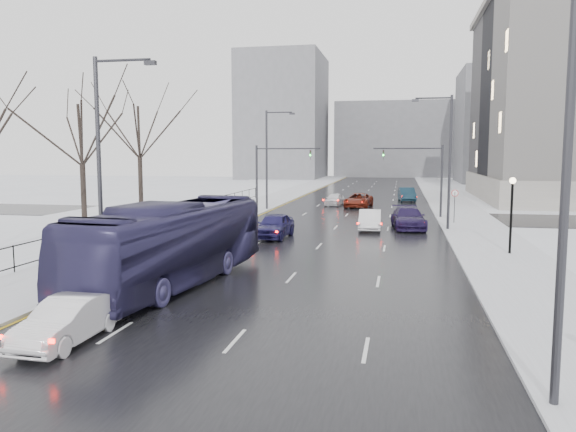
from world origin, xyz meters
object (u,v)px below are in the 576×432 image
Objects in this scene: bus at (173,243)px; sedan_right_near at (370,220)px; sedan_left_near at (68,321)px; streetlight_l_far at (269,155)px; tree_park_d at (85,232)px; tree_park_e at (142,217)px; streetlight_r_near at (555,161)px; sedan_right_distant at (407,194)px; lamppost_r_mid at (512,204)px; streetlight_l_near at (103,157)px; mast_signal_right at (429,172)px; sedan_right_cross at (359,200)px; sedan_right_far at (408,218)px; mast_signal_left at (268,171)px; streetlight_r_mid at (447,155)px; no_uturn_sign at (455,196)px; sedan_center_near at (274,225)px; sedan_center_far at (335,199)px.

sedan_right_near is (7.48, 19.41, -1.07)m from bus.
sedan_right_near reaches higher than sedan_left_near.
streetlight_l_far reaches higher than sedan_right_near.
tree_park_e reaches higher than tree_park_d.
streetlight_r_near is 2.01× the size of sedan_right_distant.
streetlight_l_near is at bearing -152.45° from lamppost_r_mid.
lamppost_r_mid is 0.66× the size of mast_signal_right.
sedan_right_distant reaches higher than sedan_right_cross.
tree_park_e reaches higher than sedan_right_far.
lamppost_r_mid is 25.71m from mast_signal_left.
streetlight_r_mid is 8.18m from mast_signal_right.
mast_signal_left is (0.84, 28.00, -1.51)m from streetlight_l_near.
sedan_left_near is at bearing -86.21° from mast_signal_left.
sedan_center_near is (-12.70, -10.09, -1.43)m from no_uturn_sign.
bus is at bearing -113.17° from mast_signal_right.
tree_park_e is 5.00× the size of no_uturn_sign.
tree_park_d is 0.93× the size of tree_park_e.
no_uturn_sign is 0.48× the size of sedan_right_far.
streetlight_r_near is 1.86× the size of sedan_right_cross.
sedan_center_far is (-4.91, 19.17, -0.07)m from sedan_right_near.
streetlight_r_near and streetlight_l_near have the same top height.
streetlight_r_near is 0.76× the size of bus.
mast_signal_left is 36.40m from sedan_left_near.
no_uturn_sign is (27.40, 0.00, 2.30)m from tree_park_e.
tree_park_d is 29.05m from mast_signal_right.
streetlight_r_near reaches higher than tree_park_e.
bus reaches higher than sedan_right_cross.
sedan_left_near is at bearing -116.47° from sedan_right_far.
no_uturn_sign is 0.54× the size of sedan_right_distant.
sedan_right_near is (10.85, -12.93, -4.82)m from streetlight_l_far.
bus is at bearing -84.06° from streetlight_l_far.
tree_park_d is 35.80m from streetlight_r_near.
sedan_right_cross is 3.07m from sedan_center_far.
streetlight_r_near is at bearing -71.76° from sedan_center_far.
tree_park_d is 14.33m from sedan_center_near.
tree_park_e is 1.35× the size of streetlight_r_mid.
streetlight_r_near is at bearing -7.31° from sedan_left_near.
sedan_right_distant is at bearing 95.62° from mast_signal_right.
streetlight_l_far reaches higher than sedan_right_far.
mast_signal_left is at bearing 101.31° from bus.
tree_park_d is 2.72× the size of sedan_right_near.
streetlight_r_near is 19.15m from streetlight_l_near.
sedan_center_far is (-9.55, 10.24, -3.37)m from mast_signal_right.
tree_park_d is 24.17m from sedan_right_far.
tree_park_e reaches higher than no_uturn_sign.
tree_park_e is (-0.40, 10.00, 0.00)m from tree_park_d.
mast_signal_right is 1.21× the size of sedan_right_cross.
sedan_right_far is at bearing -8.71° from tree_park_e.
sedan_left_near is at bearing -90.80° from sedan_right_cross.
sedan_center_near is (4.67, -18.09, -4.74)m from streetlight_l_far.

